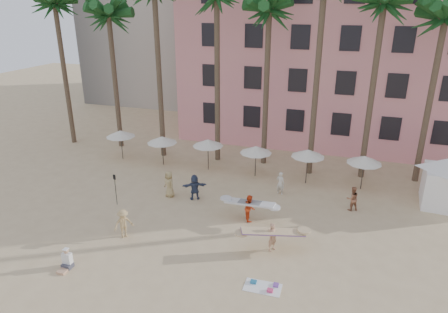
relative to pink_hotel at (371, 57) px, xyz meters
The scene contains 10 objects.
ground 28.09m from the pink_hotel, 105.07° to the right, with size 120.00×120.00×0.00m, color #D1B789.
pink_hotel is the anchor object (origin of this frame).
palm_row 13.71m from the pink_hotel, 120.56° to the right, with size 44.40×5.40×16.30m.
umbrella_row 17.73m from the pink_hotel, 126.53° to the right, with size 22.50×2.70×2.73m.
beach_towel 27.84m from the pink_hotel, 99.51° to the right, with size 1.82×1.04×0.14m.
carrier_yellow 24.59m from the pink_hotel, 101.40° to the right, with size 3.51×2.04×1.67m.
carrier_white 22.50m from the pink_hotel, 108.32° to the right, with size 3.24×1.04×1.72m.
beachgoers 23.14m from the pink_hotel, 116.66° to the right, with size 13.74×9.37×1.93m.
paddle 27.18m from the pink_hotel, 126.89° to the right, with size 0.18×0.04×2.23m.
seated_man 32.42m from the pink_hotel, 117.33° to the right, with size 0.49×0.86×1.12m.
Camera 1 is at (5.63, -15.89, 12.92)m, focal length 32.00 mm.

